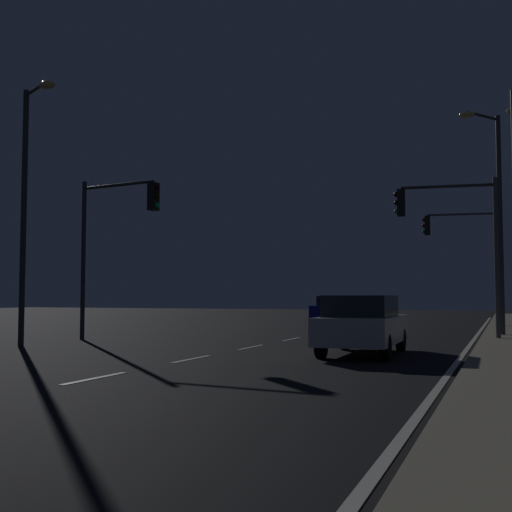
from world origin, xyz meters
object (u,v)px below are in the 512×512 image
(car_oncoming, at_px, (334,309))
(traffic_light_near_left, at_px, (465,244))
(traffic_light_mid_left, at_px, (114,227))
(street_lamp_corner, at_px, (495,203))
(street_lamp_mid_block, at_px, (28,192))
(car, at_px, (363,324))
(traffic_light_overhead_east, at_px, (452,226))

(car_oncoming, distance_m, traffic_light_near_left, 9.30)
(traffic_light_mid_left, xyz_separation_m, street_lamp_corner, (12.48, 6.12, 1.04))
(traffic_light_near_left, xyz_separation_m, street_lamp_corner, (1.51, -8.02, 0.88))
(car_oncoming, xyz_separation_m, street_lamp_mid_block, (-4.35, -21.38, 3.99))
(car_oncoming, relative_size, street_lamp_corner, 0.54)
(car, height_order, street_lamp_mid_block, street_lamp_mid_block)
(traffic_light_overhead_east, bearing_deg, street_lamp_corner, 56.19)
(street_lamp_mid_block, bearing_deg, traffic_light_near_left, 55.23)
(car, distance_m, street_lamp_corner, 9.82)
(street_lamp_corner, bearing_deg, traffic_light_overhead_east, -123.81)
(car, relative_size, traffic_light_overhead_east, 0.81)
(car, bearing_deg, traffic_light_overhead_east, 73.14)
(street_lamp_mid_block, bearing_deg, car_oncoming, 78.50)
(car, xyz_separation_m, traffic_light_overhead_east, (1.87, 6.18, 3.16))
(car, distance_m, street_lamp_mid_block, 11.07)
(car_oncoming, bearing_deg, traffic_light_near_left, -27.83)
(car_oncoming, relative_size, street_lamp_mid_block, 0.54)
(traffic_light_near_left, relative_size, street_lamp_corner, 0.70)
(car_oncoming, xyz_separation_m, traffic_light_mid_left, (-3.29, -18.19, 3.16))
(car, distance_m, traffic_light_overhead_east, 7.19)
(car, distance_m, traffic_light_mid_left, 9.98)
(traffic_light_overhead_east, height_order, traffic_light_near_left, traffic_light_near_left)
(car_oncoming, relative_size, traffic_light_overhead_east, 0.80)
(street_lamp_corner, relative_size, street_lamp_mid_block, 1.01)
(traffic_light_mid_left, distance_m, street_lamp_corner, 13.94)
(car_oncoming, distance_m, street_lamp_corner, 15.74)
(traffic_light_overhead_east, bearing_deg, traffic_light_near_left, 90.70)
(car, height_order, street_lamp_corner, street_lamp_corner)
(traffic_light_near_left, height_order, street_lamp_corner, street_lamp_corner)
(traffic_light_mid_left, bearing_deg, street_lamp_mid_block, -108.32)
(traffic_light_overhead_east, xyz_separation_m, traffic_light_near_left, (-0.12, 10.09, 0.16))
(traffic_light_mid_left, distance_m, street_lamp_mid_block, 3.46)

